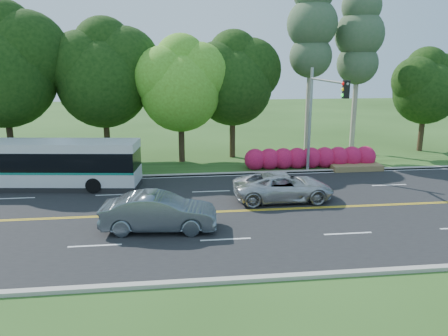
{
  "coord_description": "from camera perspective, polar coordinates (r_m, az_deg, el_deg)",
  "views": [
    {
      "loc": [
        -2.63,
        -20.84,
        7.64
      ],
      "look_at": [
        0.09,
        2.0,
        1.79
      ],
      "focal_mm": 35.0,
      "sensor_mm": 36.0,
      "label": 1
    }
  ],
  "objects": [
    {
      "name": "bougainvillea_hedge",
      "position": [
        31.38,
        11.62,
        1.22
      ],
      "size": [
        9.5,
        2.25,
        1.5
      ],
      "color": "#A20D3D",
      "rests_on": "ground"
    },
    {
      "name": "curb_north",
      "position": [
        29.11,
        -1.37,
        -0.8
      ],
      "size": [
        60.0,
        0.3,
        0.15
      ],
      "primitive_type": "cube",
      "color": "#A4A094",
      "rests_on": "ground"
    },
    {
      "name": "lane_markings",
      "position": [
        22.33,
        0.15,
        -5.68
      ],
      "size": [
        57.6,
        13.82,
        0.0
      ],
      "color": "gold",
      "rests_on": "road"
    },
    {
      "name": "transit_bus",
      "position": [
        28.02,
        -22.16,
        0.38
      ],
      "size": [
        11.06,
        3.7,
        2.84
      ],
      "rotation": [
        0.0,
        0.0,
        -0.13
      ],
      "color": "silver",
      "rests_on": "road"
    },
    {
      "name": "tree_row",
      "position": [
        33.08,
        -11.43,
        12.41
      ],
      "size": [
        44.7,
        9.1,
        13.84
      ],
      "color": "black",
      "rests_on": "ground"
    },
    {
      "name": "ground",
      "position": [
        22.35,
        0.39,
        -5.72
      ],
      "size": [
        120.0,
        120.0,
        0.0
      ],
      "primitive_type": "plane",
      "color": "#254517",
      "rests_on": "ground"
    },
    {
      "name": "traffic_signal",
      "position": [
        27.94,
        12.43,
        7.84
      ],
      "size": [
        0.42,
        6.1,
        7.0
      ],
      "color": "#92959A",
      "rests_on": "ground"
    },
    {
      "name": "suv",
      "position": [
        24.07,
        7.75,
        -2.43
      ],
      "size": [
        5.49,
        2.58,
        1.52
      ],
      "primitive_type": "imported",
      "rotation": [
        0.0,
        0.0,
        1.58
      ],
      "color": "#B4B6B9",
      "rests_on": "road"
    },
    {
      "name": "road",
      "position": [
        22.35,
        0.39,
        -5.7
      ],
      "size": [
        60.0,
        14.0,
        0.02
      ],
      "primitive_type": "cube",
      "color": "black",
      "rests_on": "ground"
    },
    {
      "name": "grass_verge",
      "position": [
        30.9,
        -1.69,
        0.04
      ],
      "size": [
        60.0,
        4.0,
        0.1
      ],
      "primitive_type": "cube",
      "color": "#254517",
      "rests_on": "ground"
    },
    {
      "name": "sedan",
      "position": [
        19.95,
        -8.47,
        -5.73
      ],
      "size": [
        5.31,
        2.27,
        1.7
      ],
      "primitive_type": "imported",
      "rotation": [
        0.0,
        0.0,
        1.48
      ],
      "color": "slate",
      "rests_on": "road"
    },
    {
      "name": "curb_south",
      "position": [
        15.86,
        3.71,
        -14.25
      ],
      "size": [
        60.0,
        0.3,
        0.15
      ],
      "primitive_type": "cube",
      "color": "#A4A094",
      "rests_on": "ground"
    }
  ]
}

